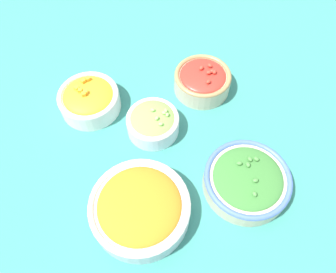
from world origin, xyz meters
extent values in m
plane|color=#337F75|center=(0.00, 0.00, 0.00)|extent=(3.00, 3.00, 0.00)
cylinder|color=silver|center=(0.05, 0.02, 0.02)|extent=(0.12, 0.12, 0.05)
torus|color=silver|center=(0.05, 0.02, 0.05)|extent=(0.12, 0.12, 0.01)
ellipsoid|color=#7ABC4C|center=(0.05, 0.02, 0.05)|extent=(0.11, 0.11, 0.03)
ellipsoid|color=#99D166|center=(0.04, -0.01, 0.06)|extent=(0.01, 0.01, 0.01)
ellipsoid|color=#99D166|center=(0.05, -0.02, 0.06)|extent=(0.01, 0.01, 0.01)
ellipsoid|color=#99D166|center=(0.04, -0.01, 0.06)|extent=(0.01, 0.01, 0.01)
ellipsoid|color=#99D166|center=(0.04, 0.01, 0.06)|extent=(0.01, 0.01, 0.01)
ellipsoid|color=#99D166|center=(0.06, 0.01, 0.06)|extent=(0.01, 0.01, 0.01)
ellipsoid|color=#99D166|center=(0.02, 0.01, 0.06)|extent=(0.01, 0.01, 0.01)
cylinder|color=silver|center=(0.18, 0.13, 0.02)|extent=(0.15, 0.15, 0.05)
torus|color=silver|center=(0.18, 0.13, 0.05)|extent=(0.15, 0.15, 0.01)
ellipsoid|color=orange|center=(0.18, 0.13, 0.05)|extent=(0.12, 0.12, 0.03)
cube|color=#F4A828|center=(0.19, 0.15, 0.07)|extent=(0.01, 0.01, 0.01)
cube|color=#F4A828|center=(0.21, 0.12, 0.06)|extent=(0.01, 0.01, 0.01)
cube|color=#F4A828|center=(0.21, 0.13, 0.06)|extent=(0.01, 0.01, 0.01)
cube|color=#F4A828|center=(0.18, 0.15, 0.07)|extent=(0.01, 0.01, 0.01)
cube|color=#F4A828|center=(0.17, 0.14, 0.07)|extent=(0.01, 0.01, 0.01)
cube|color=#F4A828|center=(0.17, 0.14, 0.07)|extent=(0.01, 0.01, 0.01)
cylinder|color=#B2C1CC|center=(-0.13, 0.12, 0.03)|extent=(0.20, 0.20, 0.05)
torus|color=silver|center=(-0.13, 0.12, 0.05)|extent=(0.20, 0.20, 0.01)
ellipsoid|color=orange|center=(-0.13, 0.12, 0.05)|extent=(0.17, 0.17, 0.04)
cylinder|color=beige|center=(0.12, -0.15, 0.02)|extent=(0.14, 0.14, 0.05)
torus|color=#997A4C|center=(0.12, -0.15, 0.05)|extent=(0.14, 0.14, 0.01)
ellipsoid|color=red|center=(0.12, -0.15, 0.05)|extent=(0.12, 0.12, 0.02)
ellipsoid|color=red|center=(0.11, -0.17, 0.06)|extent=(0.01, 0.02, 0.01)
ellipsoid|color=red|center=(0.11, -0.16, 0.06)|extent=(0.01, 0.01, 0.01)
ellipsoid|color=red|center=(0.08, -0.14, 0.06)|extent=(0.01, 0.02, 0.01)
ellipsoid|color=red|center=(0.11, -0.17, 0.06)|extent=(0.02, 0.02, 0.01)
ellipsoid|color=red|center=(0.13, -0.15, 0.06)|extent=(0.01, 0.02, 0.01)
ellipsoid|color=red|center=(0.13, -0.17, 0.06)|extent=(0.02, 0.01, 0.01)
cylinder|color=beige|center=(-0.17, -0.11, 0.02)|extent=(0.18, 0.18, 0.04)
torus|color=#4766B7|center=(-0.17, -0.11, 0.04)|extent=(0.18, 0.18, 0.01)
ellipsoid|color=#387533|center=(-0.17, -0.11, 0.04)|extent=(0.15, 0.15, 0.02)
ellipsoid|color=#47893D|center=(-0.14, -0.14, 0.05)|extent=(0.01, 0.01, 0.01)
ellipsoid|color=#47893D|center=(-0.21, -0.10, 0.05)|extent=(0.01, 0.01, 0.01)
ellipsoid|color=#47893D|center=(-0.14, -0.13, 0.05)|extent=(0.01, 0.01, 0.01)
ellipsoid|color=#47893D|center=(-0.13, -0.10, 0.06)|extent=(0.01, 0.01, 0.01)
ellipsoid|color=#47893D|center=(-0.18, -0.11, 0.06)|extent=(0.01, 0.01, 0.01)
ellipsoid|color=#47893D|center=(-0.15, -0.12, 0.06)|extent=(0.01, 0.01, 0.01)
camera|label=1|loc=(-0.36, 0.16, 0.67)|focal=35.00mm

